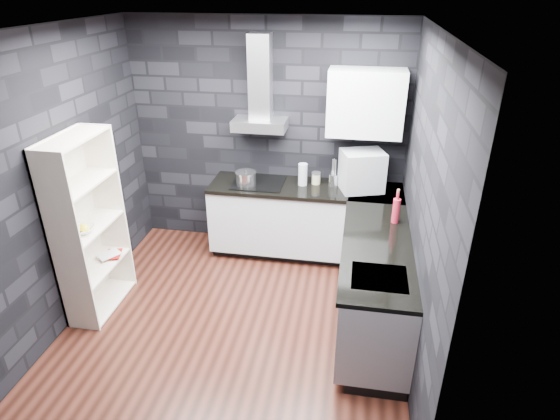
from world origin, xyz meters
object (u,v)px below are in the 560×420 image
(red_bottle, at_px, (396,211))
(appliance_garage, at_px, (362,171))
(glass_vase, at_px, (303,174))
(bookshelf, at_px, (89,227))
(pot, at_px, (246,179))
(fruit_bowl, at_px, (82,229))
(utensil_crock, at_px, (333,180))
(storage_jar, at_px, (316,179))

(red_bottle, bearing_deg, appliance_garage, 114.83)
(glass_vase, bearing_deg, bookshelf, -143.89)
(pot, bearing_deg, fruit_bowl, -132.28)
(red_bottle, distance_m, fruit_bowl, 2.97)
(pot, height_order, red_bottle, red_bottle)
(glass_vase, distance_m, utensil_crock, 0.35)
(storage_jar, bearing_deg, bookshelf, -144.82)
(storage_jar, xyz_separation_m, bookshelf, (-2.03, -1.43, -0.06))
(appliance_garage, relative_size, bookshelf, 0.25)
(utensil_crock, height_order, red_bottle, red_bottle)
(utensil_crock, height_order, appliance_garage, appliance_garage)
(pot, bearing_deg, utensil_crock, 9.40)
(utensil_crock, height_order, fruit_bowl, utensil_crock)
(red_bottle, bearing_deg, utensil_crock, 129.08)
(appliance_garage, xyz_separation_m, fruit_bowl, (-2.54, -1.46, -0.19))
(red_bottle, bearing_deg, fruit_bowl, -166.02)
(red_bottle, height_order, fruit_bowl, red_bottle)
(pot, height_order, appliance_garage, appliance_garage)
(glass_vase, relative_size, utensil_crock, 1.90)
(glass_vase, height_order, utensil_crock, glass_vase)
(glass_vase, bearing_deg, red_bottle, -37.38)
(glass_vase, bearing_deg, utensil_crock, 7.09)
(appliance_garage, height_order, bookshelf, bookshelf)
(utensil_crock, relative_size, fruit_bowl, 0.56)
(utensil_crock, relative_size, appliance_garage, 0.30)
(utensil_crock, bearing_deg, glass_vase, -172.91)
(pot, relative_size, appliance_garage, 0.51)
(bookshelf, bearing_deg, glass_vase, 16.59)
(appliance_garage, height_order, fruit_bowl, appliance_garage)
(utensil_crock, distance_m, appliance_garage, 0.36)
(storage_jar, height_order, appliance_garage, appliance_garage)
(glass_vase, relative_size, appliance_garage, 0.57)
(storage_jar, distance_m, bookshelf, 2.48)
(pot, bearing_deg, glass_vase, 10.63)
(glass_vase, xyz_separation_m, appliance_garage, (0.66, -0.02, 0.10))
(red_bottle, relative_size, bookshelf, 0.14)
(appliance_garage, bearing_deg, storage_jar, 152.32)
(red_bottle, bearing_deg, bookshelf, -168.16)
(pot, distance_m, glass_vase, 0.65)
(bookshelf, xyz_separation_m, fruit_bowl, (0.00, -0.11, 0.04))
(glass_vase, distance_m, fruit_bowl, 2.40)
(pot, height_order, fruit_bowl, pot)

